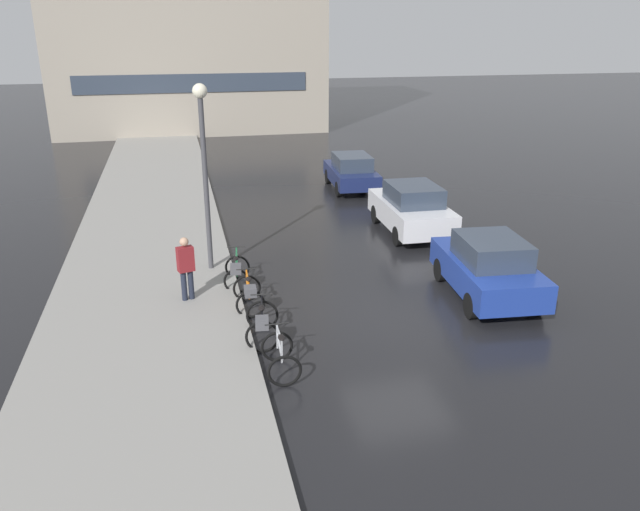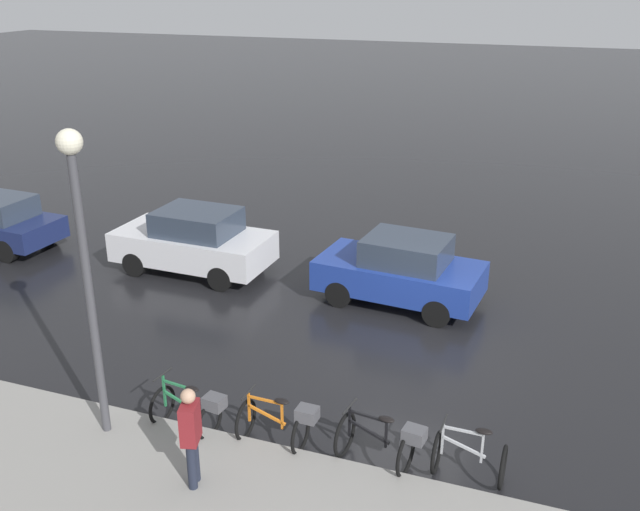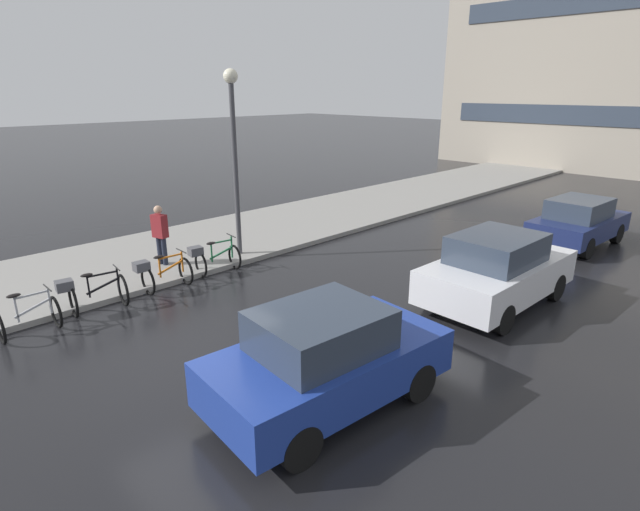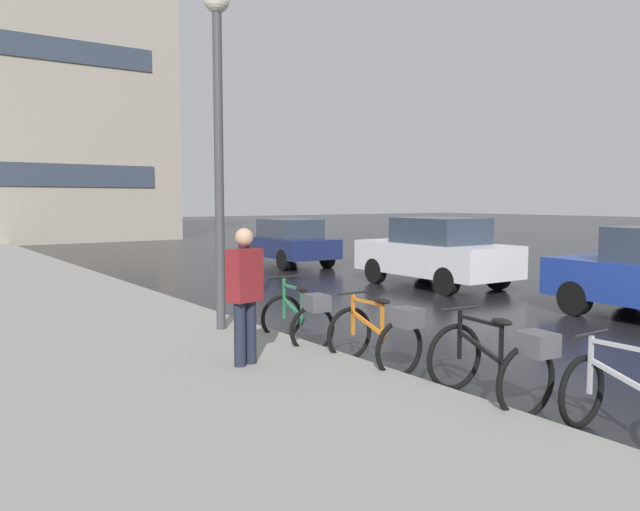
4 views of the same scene
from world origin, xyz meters
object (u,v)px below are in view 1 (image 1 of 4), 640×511
at_px(bicycle_nearest, 281,357).
at_px(bicycle_third, 249,294).
at_px(car_navy, 351,172).
at_px(bicycle_second, 262,324).
at_px(car_white, 412,209).
at_px(pedestrian, 186,267).
at_px(streetlamp, 204,153).
at_px(bicycle_farthest, 237,272).
at_px(car_blue, 488,267).

height_order(bicycle_nearest, bicycle_third, bicycle_nearest).
distance_m(bicycle_third, car_navy, 12.64).
bearing_deg(bicycle_second, car_white, 48.12).
height_order(bicycle_second, car_navy, car_navy).
distance_m(bicycle_third, pedestrian, 1.74).
height_order(bicycle_third, car_white, car_white).
relative_size(car_white, streetlamp, 0.78).
bearing_deg(bicycle_farthest, streetlamp, 114.79).
xyz_separation_m(bicycle_farthest, streetlamp, (-0.61, 1.32, 2.98)).
xyz_separation_m(car_blue, car_white, (0.02, 5.52, 0.02)).
height_order(car_blue, car_navy, car_blue).
relative_size(car_blue, streetlamp, 0.75).
relative_size(car_navy, streetlamp, 0.74).
bearing_deg(pedestrian, bicycle_third, -28.81).
distance_m(bicycle_farthest, car_blue, 6.60).
relative_size(pedestrian, streetlamp, 0.34).
bearing_deg(car_navy, bicycle_nearest, -111.11).
distance_m(bicycle_nearest, streetlamp, 6.75).
distance_m(bicycle_second, bicycle_farthest, 3.29).
height_order(bicycle_third, car_blue, car_blue).
xyz_separation_m(bicycle_farthest, car_navy, (5.92, 9.67, 0.30)).
xyz_separation_m(bicycle_nearest, bicycle_third, (-0.27, 3.04, 0.09)).
distance_m(car_blue, car_white, 5.52).
bearing_deg(pedestrian, bicycle_second, -58.54).
bearing_deg(bicycle_third, bicycle_nearest, -85.01).
relative_size(bicycle_second, car_blue, 0.36).
height_order(bicycle_farthest, car_white, car_white).
bearing_deg(streetlamp, bicycle_farthest, -65.21).
bearing_deg(bicycle_second, bicycle_third, 92.85).
relative_size(bicycle_second, car_white, 0.35).
bearing_deg(car_white, bicycle_farthest, -151.03).
bearing_deg(bicycle_second, streetlamp, 100.28).
bearing_deg(car_white, car_navy, 93.34).
distance_m(bicycle_nearest, bicycle_farthest, 4.62).
relative_size(bicycle_third, pedestrian, 0.75).
distance_m(bicycle_farthest, pedestrian, 1.61).
relative_size(bicycle_farthest, pedestrian, 0.77).
height_order(car_blue, streetlamp, streetlamp).
distance_m(bicycle_second, car_navy, 14.15).
bearing_deg(bicycle_second, bicycle_nearest, -82.27).
relative_size(bicycle_farthest, car_white, 0.33).
distance_m(bicycle_nearest, car_blue, 6.41).
bearing_deg(bicycle_nearest, bicycle_farthest, 95.02).
distance_m(car_navy, streetlamp, 10.94).
xyz_separation_m(bicycle_nearest, pedestrian, (-1.72, 3.84, 0.63)).
relative_size(bicycle_second, pedestrian, 0.80).
bearing_deg(bicycle_farthest, bicycle_third, -84.91).
xyz_separation_m(bicycle_third, car_blue, (6.12, -0.48, 0.34)).
height_order(bicycle_farthest, streetlamp, streetlamp).
xyz_separation_m(bicycle_second, car_white, (6.06, 6.75, 0.35)).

